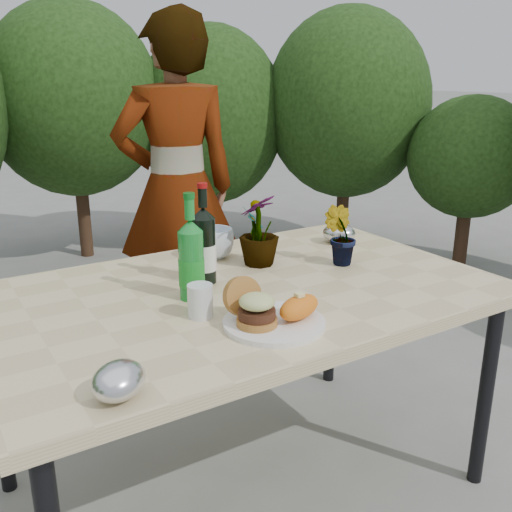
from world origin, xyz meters
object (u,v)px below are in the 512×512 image
patio_table (243,305)px  person (177,190)px  dinner_plate (274,323)px  wine_bottle (204,247)px

patio_table → person: person is taller
patio_table → person: 1.18m
dinner_plate → wine_bottle: 0.42m
wine_bottle → person: size_ratio=0.19×
dinner_plate → patio_table: bearing=76.1°
dinner_plate → wine_bottle: wine_bottle is taller
patio_table → wine_bottle: bearing=123.1°
patio_table → dinner_plate: 0.30m
patio_table → person: bearing=75.8°
dinner_plate → wine_bottle: bearing=90.7°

